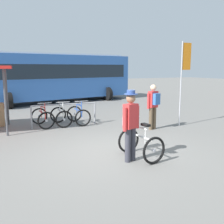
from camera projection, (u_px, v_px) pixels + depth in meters
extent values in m
plane|color=slate|center=(114.00, 152.00, 7.04)|extent=(80.00, 80.00, 0.00)
cylinder|color=#99999E|center=(31.00, 117.00, 9.65)|extent=(0.06, 0.06, 0.85)
cylinder|color=#99999E|center=(95.00, 113.00, 10.55)|extent=(0.06, 0.06, 0.85)
cylinder|color=#99999E|center=(64.00, 104.00, 10.03)|extent=(2.45, 0.26, 0.05)
torus|color=black|center=(39.00, 116.00, 10.42)|extent=(0.66, 0.13, 0.66)
cylinder|color=#B7B7BC|center=(39.00, 116.00, 10.42)|extent=(0.08, 0.07, 0.08)
torus|color=black|center=(46.00, 121.00, 9.55)|extent=(0.66, 0.13, 0.66)
cylinder|color=#B7B7BC|center=(46.00, 121.00, 9.55)|extent=(0.08, 0.07, 0.08)
cube|color=red|center=(42.00, 112.00, 9.95)|extent=(0.08, 0.92, 0.04)
cube|color=red|center=(42.00, 107.00, 9.87)|extent=(0.07, 0.61, 0.04)
cylinder|color=red|center=(41.00, 110.00, 10.10)|extent=(0.03, 0.03, 0.55)
cube|color=black|center=(41.00, 103.00, 10.05)|extent=(0.13, 0.25, 0.06)
cylinder|color=red|center=(45.00, 112.00, 9.60)|extent=(0.03, 0.03, 0.63)
cylinder|color=#B7B7BC|center=(45.00, 103.00, 9.54)|extent=(0.52, 0.05, 0.03)
torus|color=black|center=(58.00, 115.00, 10.70)|extent=(0.66, 0.12, 0.66)
cylinder|color=#B7B7BC|center=(58.00, 115.00, 10.70)|extent=(0.08, 0.07, 0.08)
torus|color=black|center=(64.00, 119.00, 9.78)|extent=(0.66, 0.12, 0.66)
cylinder|color=#B7B7BC|center=(64.00, 119.00, 9.78)|extent=(0.08, 0.07, 0.08)
cube|color=silver|center=(61.00, 111.00, 10.20)|extent=(0.08, 0.92, 0.04)
cube|color=silver|center=(61.00, 106.00, 10.12)|extent=(0.07, 0.61, 0.04)
cylinder|color=silver|center=(60.00, 109.00, 10.36)|extent=(0.03, 0.03, 0.55)
cube|color=black|center=(59.00, 102.00, 10.31)|extent=(0.13, 0.25, 0.06)
cylinder|color=silver|center=(63.00, 111.00, 9.84)|extent=(0.03, 0.03, 0.63)
cylinder|color=#B7B7BC|center=(63.00, 102.00, 9.78)|extent=(0.52, 0.05, 0.03)
torus|color=black|center=(74.00, 114.00, 10.95)|extent=(0.66, 0.06, 0.66)
cylinder|color=#B7B7BC|center=(74.00, 114.00, 10.95)|extent=(0.08, 0.06, 0.08)
torus|color=black|center=(83.00, 118.00, 10.05)|extent=(0.66, 0.06, 0.66)
cylinder|color=#B7B7BC|center=(83.00, 118.00, 10.05)|extent=(0.08, 0.06, 0.08)
cube|color=#2D56B7|center=(78.00, 110.00, 10.46)|extent=(0.04, 0.92, 0.04)
cube|color=#2D56B7|center=(79.00, 105.00, 10.38)|extent=(0.04, 0.61, 0.04)
cylinder|color=#2D56B7|center=(77.00, 108.00, 10.61)|extent=(0.03, 0.03, 0.55)
cube|color=black|center=(77.00, 102.00, 10.57)|extent=(0.12, 0.24, 0.06)
cylinder|color=#2D56B7|center=(82.00, 109.00, 10.10)|extent=(0.03, 0.03, 0.63)
cylinder|color=#B7B7BC|center=(81.00, 101.00, 10.05)|extent=(0.52, 0.03, 0.03)
torus|color=black|center=(154.00, 150.00, 6.12)|extent=(0.66, 0.12, 0.66)
cylinder|color=#B7B7BC|center=(154.00, 150.00, 6.12)|extent=(0.09, 0.07, 0.08)
torus|color=black|center=(129.00, 140.00, 6.97)|extent=(0.66, 0.12, 0.66)
cylinder|color=#B7B7BC|center=(129.00, 140.00, 6.97)|extent=(0.09, 0.07, 0.08)
cube|color=silver|center=(141.00, 136.00, 6.51)|extent=(0.12, 0.92, 0.04)
cube|color=silver|center=(140.00, 127.00, 6.51)|extent=(0.09, 0.61, 0.04)
cylinder|color=silver|center=(145.00, 136.00, 6.35)|extent=(0.03, 0.03, 0.55)
cube|color=black|center=(146.00, 125.00, 6.30)|extent=(0.14, 0.25, 0.06)
cylinder|color=silver|center=(131.00, 130.00, 6.82)|extent=(0.03, 0.03, 0.63)
cylinder|color=#B7B7BC|center=(132.00, 118.00, 6.76)|extent=(0.52, 0.08, 0.03)
cube|color=gray|center=(128.00, 121.00, 6.90)|extent=(0.28, 0.22, 0.22)
cylinder|color=#383842|center=(133.00, 144.00, 6.37)|extent=(0.14, 0.14, 0.82)
cylinder|color=#383842|center=(128.00, 145.00, 6.25)|extent=(0.14, 0.14, 0.82)
cube|color=red|center=(131.00, 116.00, 6.19)|extent=(0.39, 0.30, 0.58)
cylinder|color=red|center=(137.00, 117.00, 6.34)|extent=(0.09, 0.09, 0.55)
cylinder|color=red|center=(125.00, 120.00, 6.03)|extent=(0.09, 0.09, 0.55)
sphere|color=#9E7051|center=(131.00, 98.00, 6.12)|extent=(0.22, 0.22, 0.22)
cylinder|color=#334C8C|center=(131.00, 94.00, 6.10)|extent=(0.32, 0.32, 0.02)
cylinder|color=#334C8C|center=(131.00, 92.00, 6.09)|extent=(0.20, 0.20, 0.09)
cylinder|color=brown|center=(151.00, 119.00, 9.52)|extent=(0.14, 0.14, 0.82)
cylinder|color=brown|center=(154.00, 118.00, 9.63)|extent=(0.14, 0.14, 0.82)
cube|color=red|center=(153.00, 99.00, 9.46)|extent=(0.38, 0.27, 0.58)
cylinder|color=red|center=(148.00, 101.00, 9.34)|extent=(0.09, 0.09, 0.55)
cylinder|color=red|center=(157.00, 100.00, 9.62)|extent=(0.09, 0.09, 0.55)
sphere|color=beige|center=(153.00, 88.00, 9.39)|extent=(0.22, 0.22, 0.22)
cube|color=#3366B2|center=(156.00, 99.00, 9.33)|extent=(0.28, 0.19, 0.40)
cube|color=#3366B7|center=(55.00, 77.00, 16.93)|extent=(10.25, 3.89, 2.70)
cube|color=#19232D|center=(55.00, 71.00, 16.87)|extent=(9.46, 3.80, 0.84)
cube|color=silver|center=(54.00, 55.00, 16.70)|extent=(9.23, 3.50, 0.08)
cylinder|color=black|center=(9.00, 101.00, 14.29)|extent=(0.38, 0.93, 0.90)
cylinder|color=black|center=(108.00, 94.00, 17.95)|extent=(0.38, 0.93, 0.90)
cylinder|color=black|center=(89.00, 91.00, 19.98)|extent=(0.38, 0.93, 0.90)
cylinder|color=#4C4C51|center=(7.00, 97.00, 10.21)|extent=(0.07, 0.07, 2.20)
cylinder|color=#4C4C51|center=(5.00, 103.00, 8.54)|extent=(0.07, 0.07, 2.20)
cylinder|color=#B2B2B7|center=(181.00, 85.00, 9.95)|extent=(0.05, 0.05, 3.20)
cube|color=orange|center=(187.00, 56.00, 9.87)|extent=(0.40, 0.03, 1.00)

